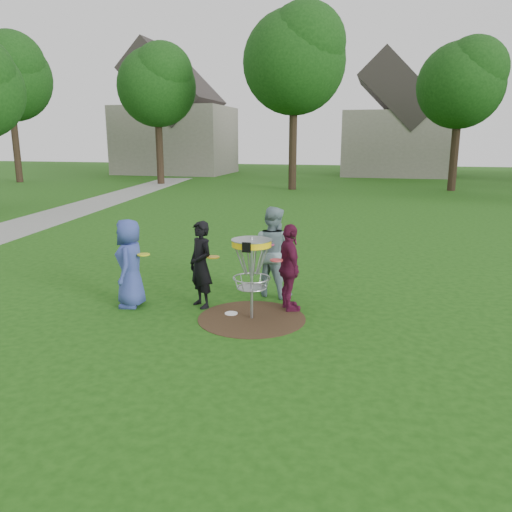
% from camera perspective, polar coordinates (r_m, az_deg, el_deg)
% --- Properties ---
extents(ground, '(100.00, 100.00, 0.00)m').
position_cam_1_polar(ground, '(8.38, -0.49, -7.13)').
color(ground, '#19470F').
rests_on(ground, ground).
extents(dirt_patch, '(1.80, 1.80, 0.01)m').
position_cam_1_polar(dirt_patch, '(8.37, -0.49, -7.11)').
color(dirt_patch, '#47331E').
rests_on(dirt_patch, ground).
extents(concrete_path, '(7.75, 39.92, 0.02)m').
position_cam_1_polar(concrete_path, '(19.86, -23.44, 3.76)').
color(concrete_path, '#9E9E99').
rests_on(concrete_path, ground).
extents(player_blue, '(0.67, 0.87, 1.57)m').
position_cam_1_polar(player_blue, '(9.04, -14.22, -0.81)').
color(player_blue, '#354594').
rests_on(player_blue, ground).
extents(player_black, '(0.67, 0.64, 1.54)m').
position_cam_1_polar(player_black, '(8.79, -6.32, -0.98)').
color(player_black, black).
rests_on(player_black, ground).
extents(player_grey, '(0.98, 0.85, 1.70)m').
position_cam_1_polar(player_grey, '(9.36, 1.87, 0.50)').
color(player_grey, gray).
rests_on(player_grey, ground).
extents(player_maroon, '(0.72, 0.96, 1.52)m').
position_cam_1_polar(player_maroon, '(8.58, 3.87, -1.35)').
color(player_maroon, '#5A1432').
rests_on(player_maroon, ground).
extents(disc_on_grass, '(0.22, 0.22, 0.02)m').
position_cam_1_polar(disc_on_grass, '(8.58, -2.86, -6.58)').
color(disc_on_grass, white).
rests_on(disc_on_grass, ground).
extents(disc_golf_basket, '(0.66, 0.67, 1.38)m').
position_cam_1_polar(disc_golf_basket, '(8.08, -0.51, -0.34)').
color(disc_golf_basket, '#9EA0A5').
rests_on(disc_golf_basket, ground).
extents(held_discs, '(2.52, 1.16, 0.13)m').
position_cam_1_polar(held_discs, '(8.66, -3.51, 0.24)').
color(held_discs, yellow).
rests_on(held_discs, ground).
extents(tree_row, '(51.20, 17.42, 9.90)m').
position_cam_1_polar(tree_row, '(28.51, 11.33, 19.66)').
color(tree_row, '#38281C').
rests_on(tree_row, ground).
extents(house_row, '(44.50, 10.65, 11.62)m').
position_cam_1_polar(house_row, '(40.79, 18.34, 14.36)').
color(house_row, gray).
rests_on(house_row, ground).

